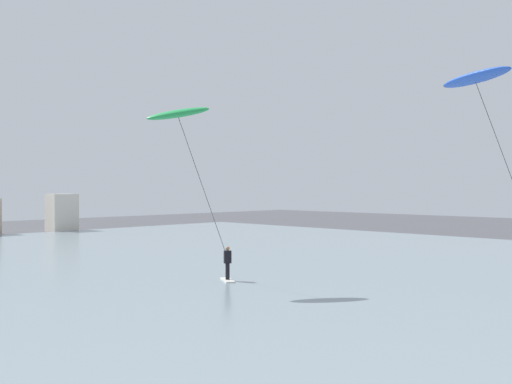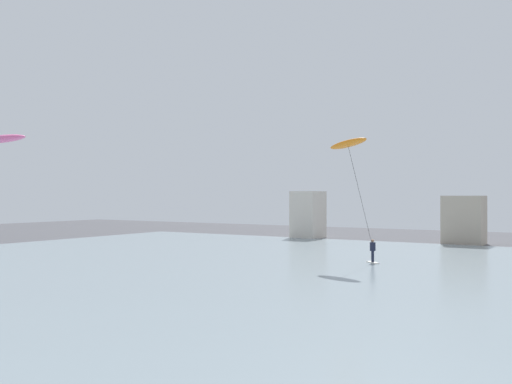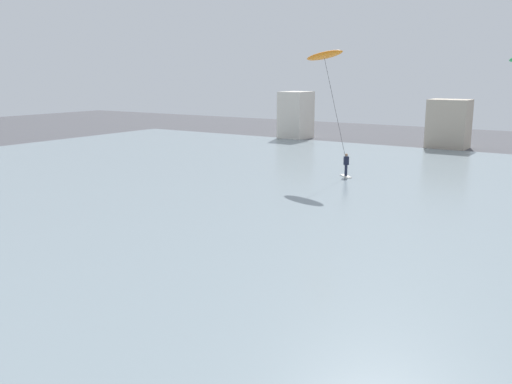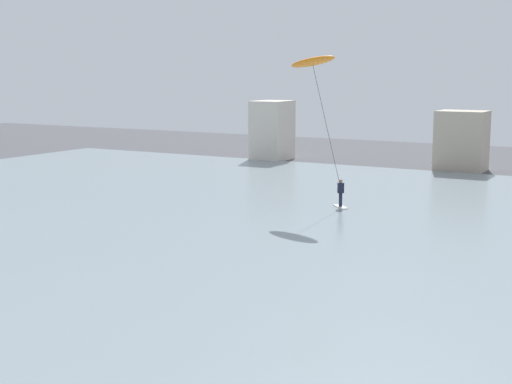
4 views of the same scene
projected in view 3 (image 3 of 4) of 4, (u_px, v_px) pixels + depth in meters
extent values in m
cube|color=gray|center=(388.00, 209.00, 29.62)|extent=(84.00, 52.00, 0.10)
cube|color=beige|center=(296.00, 115.00, 62.51)|extent=(2.92, 3.59, 5.31)
cube|color=#B7A893|center=(449.00, 124.00, 54.14)|extent=(3.80, 3.10, 4.81)
cube|color=silver|center=(346.00, 176.00, 38.85)|extent=(1.26, 1.34, 0.06)
cylinder|color=#191E33|center=(346.00, 170.00, 38.76)|extent=(0.20, 0.20, 0.78)
cube|color=#191E33|center=(346.00, 161.00, 38.62)|extent=(0.40, 0.39, 0.60)
sphere|color=#9E7051|center=(346.00, 155.00, 38.53)|extent=(0.20, 0.20, 0.20)
cylinder|color=#333333|center=(336.00, 111.00, 37.77)|extent=(1.37, 1.20, 7.10)
ellipsoid|color=orange|center=(324.00, 55.00, 36.88)|extent=(3.24, 1.75, 1.04)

